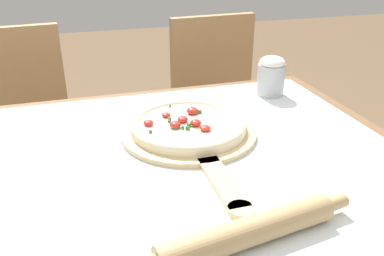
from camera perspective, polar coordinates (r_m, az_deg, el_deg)
name	(u,v)px	position (r m, az deg, el deg)	size (l,w,h in m)	color
dining_table	(177,202)	(0.99, -2.07, -10.40)	(1.10, 0.89, 0.75)	brown
towel_cloth	(177,157)	(0.92, -2.19, -4.04)	(1.02, 0.81, 0.00)	silver
pizza_peel	(191,136)	(0.99, -0.12, -1.08)	(0.34, 0.53, 0.01)	#D6B784
pizza	(188,125)	(1.00, -0.51, 0.45)	(0.29, 0.29, 0.04)	beige
rolling_pin	(248,232)	(0.67, 7.90, -14.22)	(0.40, 0.09, 0.05)	tan
chair_left	(22,129)	(1.71, -22.71, -0.16)	(0.44, 0.44, 0.90)	tan
chair_right	(220,106)	(1.80, 3.88, 3.09)	(0.43, 0.43, 0.90)	tan
flour_cup	(271,75)	(1.27, 11.05, 7.27)	(0.08, 0.08, 0.12)	#B2B7BC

